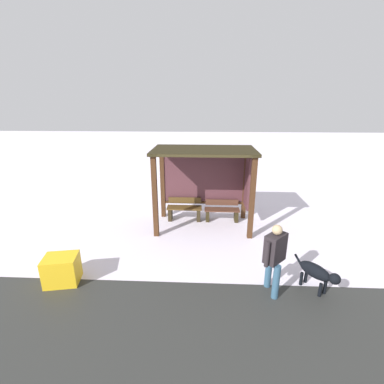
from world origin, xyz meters
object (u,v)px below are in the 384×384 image
(bus_shelter, at_px, (208,170))
(grit_bin, at_px, (62,270))
(bench_center_inside, at_px, (222,212))
(dog, at_px, (317,273))
(person_walking, at_px, (275,254))
(bench_left_inside, at_px, (184,210))

(bus_shelter, height_order, grit_bin, bus_shelter)
(bench_center_inside, distance_m, dog, 3.97)
(bus_shelter, distance_m, person_walking, 3.78)
(bench_left_inside, height_order, person_walking, person_walking)
(bench_center_inside, distance_m, grit_bin, 5.12)
(bench_center_inside, bearing_deg, grit_bin, -136.60)
(bench_left_inside, distance_m, grit_bin, 4.29)
(bench_left_inside, distance_m, dog, 4.67)
(bus_shelter, bearing_deg, bench_left_inside, 165.15)
(bus_shelter, relative_size, person_walking, 1.97)
(person_walking, bearing_deg, dog, 5.13)
(grit_bin, bearing_deg, bus_shelter, 45.85)
(bench_center_inside, xyz_separation_m, dog, (1.78, -3.54, 0.12))
(grit_bin, bearing_deg, person_walking, -1.34)
(person_walking, bearing_deg, bus_shelter, 111.40)
(person_walking, xyz_separation_m, dog, (0.95, 0.09, -0.47))
(bus_shelter, bearing_deg, person_walking, -68.60)
(bench_center_inside, relative_size, person_walking, 0.75)
(bus_shelter, xyz_separation_m, bench_left_inside, (-0.76, 0.20, -1.46))
(bench_left_inside, relative_size, dog, 1.29)
(bus_shelter, xyz_separation_m, grit_bin, (-3.22, -3.31, -1.50))
(bench_left_inside, bearing_deg, grit_bin, -124.90)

